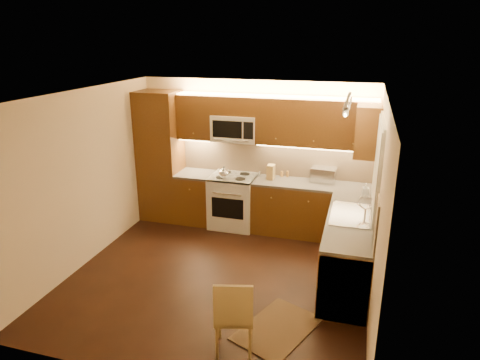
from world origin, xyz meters
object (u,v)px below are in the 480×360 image
(sink, at_px, (351,210))
(knife_block, at_px, (271,172))
(dining_chair, at_px, (234,313))
(kettle, at_px, (224,172))
(stove, at_px, (233,201))
(toaster_oven, at_px, (324,174))
(microwave, at_px, (235,128))
(soap_bottle, at_px, (366,190))

(sink, height_order, knife_block, knife_block)
(dining_chair, bearing_deg, kettle, 95.84)
(stove, distance_m, dining_chair, 3.16)
(stove, distance_m, kettle, 0.60)
(stove, relative_size, knife_block, 3.78)
(stove, distance_m, toaster_oven, 1.61)
(microwave, height_order, dining_chair, microwave)
(stove, height_order, microwave, microwave)
(microwave, bearing_deg, dining_chair, -73.47)
(soap_bottle, relative_size, dining_chair, 0.23)
(microwave, distance_m, toaster_oven, 1.66)
(stove, relative_size, toaster_oven, 2.32)
(knife_block, distance_m, dining_chair, 3.17)
(stove, xyz_separation_m, dining_chair, (0.94, -3.02, -0.02))
(microwave, distance_m, knife_block, 0.95)
(stove, relative_size, sink, 1.07)
(kettle, bearing_deg, dining_chair, -79.96)
(kettle, relative_size, knife_block, 0.87)
(sink, xyz_separation_m, kettle, (-2.11, 0.95, 0.05))
(microwave, relative_size, knife_block, 3.13)
(stove, height_order, kettle, kettle)
(microwave, bearing_deg, toaster_oven, 2.11)
(toaster_oven, bearing_deg, dining_chair, -95.75)
(sink, distance_m, toaster_oven, 1.41)
(toaster_oven, bearing_deg, stove, -168.56)
(kettle, distance_m, soap_bottle, 2.29)
(sink, bearing_deg, stove, 150.64)
(kettle, relative_size, dining_chair, 0.24)
(sink, relative_size, knife_block, 3.54)
(stove, height_order, sink, sink)
(kettle, height_order, toaster_oven, toaster_oven)
(kettle, bearing_deg, microwave, 60.61)
(stove, bearing_deg, microwave, 90.00)
(stove, xyz_separation_m, toaster_oven, (1.50, 0.19, 0.56))
(sink, bearing_deg, knife_block, 138.48)
(kettle, bearing_deg, toaster_oven, 2.59)
(kettle, distance_m, dining_chair, 3.09)
(sink, bearing_deg, soap_bottle, 77.28)
(soap_bottle, bearing_deg, toaster_oven, 136.30)
(soap_bottle, bearing_deg, microwave, 162.34)
(kettle, height_order, dining_chair, kettle)
(knife_block, relative_size, dining_chair, 0.27)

